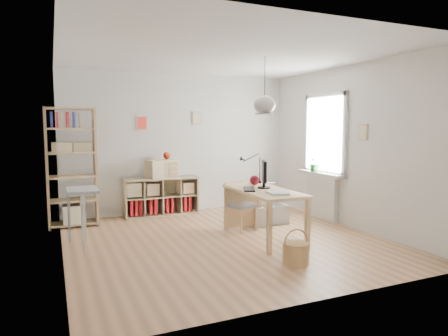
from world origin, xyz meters
name	(u,v)px	position (x,y,z in m)	size (l,w,h in m)	color
ground	(226,240)	(0.00, 0.00, 0.00)	(4.50, 4.50, 0.00)	tan
room_shell	(265,105)	(0.55, -0.15, 2.00)	(4.50, 4.50, 4.50)	white
window_unit	(325,134)	(2.23, 0.60, 1.55)	(0.07, 1.16, 1.46)	white
radiator	(322,197)	(2.19, 0.60, 0.40)	(0.10, 0.80, 0.80)	silver
windowsill	(320,174)	(2.14, 0.60, 0.83)	(0.22, 1.20, 0.06)	silver
desk	(264,196)	(0.55, -0.15, 0.66)	(0.70, 1.50, 0.75)	#DFC180
cube_shelf	(160,199)	(-0.47, 2.08, 0.30)	(1.40, 0.38, 0.72)	#CBB885
tall_bookshelf	(71,162)	(-2.04, 1.80, 1.09)	(0.80, 0.38, 2.00)	#DFC180
side_table	(77,202)	(-2.04, 0.35, 0.67)	(0.40, 0.55, 0.85)	gray
chair	(239,202)	(0.45, 0.48, 0.45)	(0.48, 0.48, 0.79)	gray
wicker_basket	(296,253)	(0.38, -1.28, 0.15)	(0.33, 0.32, 0.45)	#A97E4C
storage_chest	(266,210)	(1.09, 0.73, 0.22)	(0.64, 0.72, 0.67)	silver
monitor	(264,173)	(0.63, -0.02, 0.99)	(0.24, 0.46, 0.42)	black
keyboard	(249,189)	(0.34, -0.07, 0.76)	(0.16, 0.42, 0.02)	black
task_lamp	(250,165)	(0.61, 0.42, 1.07)	(0.44, 0.16, 0.46)	black
yarn_ball	(255,180)	(0.65, 0.33, 0.83)	(0.15, 0.15, 0.15)	#450919
paper_tray	(277,193)	(0.53, -0.57, 0.77)	(0.24, 0.30, 0.03)	silver
drawer_chest	(162,169)	(-0.43, 2.04, 0.89)	(0.60, 0.27, 0.34)	#CBB885
red_vase	(167,156)	(-0.33, 2.04, 1.14)	(0.13, 0.13, 0.15)	#9A230C
potted_plant	(315,163)	(2.12, 0.75, 1.01)	(0.28, 0.24, 0.31)	#215A22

